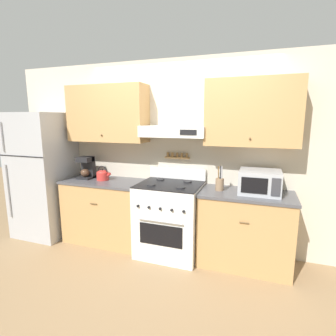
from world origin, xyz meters
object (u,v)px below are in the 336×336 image
Objects in this scene: tea_kettle at (103,175)px; microwave at (260,182)px; coffee_maker at (87,168)px; stove_range at (170,218)px; refrigerator at (44,175)px; utensil_crock at (220,184)px.

tea_kettle is 2.12m from microwave.
coffee_maker reaches higher than microwave.
stove_range is 1.15m from tea_kettle.
stove_range is 4.95× the size of tea_kettle.
stove_range is 0.59× the size of refrigerator.
coffee_maker is at bearing 9.43° from refrigerator.
tea_kettle is at bearing -179.52° from microwave.
stove_range is 3.64× the size of utensil_crock.
utensil_crock is at bearing 5.42° from stove_range.
coffee_maker reaches higher than utensil_crock.
tea_kettle is 0.48× the size of microwave.
refrigerator is 2.65m from utensil_crock.
coffee_maker is at bearing 176.35° from stove_range.
microwave is at bearing -0.18° from coffee_maker.
coffee_maker is (-1.32, 0.08, 0.58)m from stove_range.
coffee_maker is 1.95m from utensil_crock.
refrigerator reaches higher than tea_kettle.
stove_range is at bearing -3.26° from tea_kettle.
microwave is (3.11, 0.11, 0.11)m from refrigerator.
refrigerator is 3.11m from microwave.
stove_range is 1.45m from coffee_maker.
microwave is (2.40, -0.01, -0.02)m from coffee_maker.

